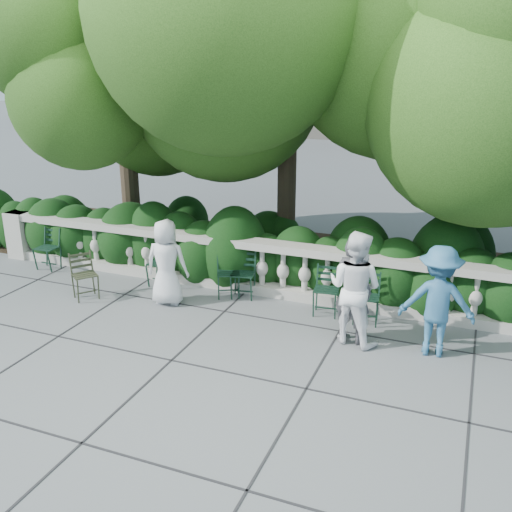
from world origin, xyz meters
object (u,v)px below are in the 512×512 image
at_px(chair_e, 364,326).
at_px(person_woman_grey, 353,290).
at_px(chair_b, 229,299).
at_px(chair_weathered, 89,301).
at_px(person_older_blue, 438,301).
at_px(chair_c, 157,288).
at_px(chair_d, 241,300).
at_px(chair_f, 324,318).
at_px(chair_a, 45,271).
at_px(person_businessman, 167,262).
at_px(person_casual_man, 355,288).

height_order(chair_e, person_woman_grey, person_woman_grey).
height_order(chair_b, chair_weathered, same).
distance_m(chair_weathered, person_woman_grey, 4.72).
xyz_separation_m(chair_e, person_woman_grey, (-0.11, -0.55, 0.82)).
bearing_deg(person_older_blue, chair_c, -12.76).
height_order(chair_d, person_woman_grey, person_woman_grey).
height_order(chair_d, chair_f, same).
bearing_deg(chair_b, chair_a, 154.70).
bearing_deg(chair_b, person_businessman, -176.35).
bearing_deg(chair_weathered, chair_f, -40.31).
height_order(chair_f, chair_weathered, same).
bearing_deg(chair_a, person_businessman, -8.28).
xyz_separation_m(chair_f, person_woman_grey, (0.58, -0.61, 0.82)).
xyz_separation_m(chair_a, chair_e, (6.55, -0.13, 0.00)).
bearing_deg(chair_weathered, chair_a, 100.49).
relative_size(chair_b, person_woman_grey, 0.51).
bearing_deg(person_businessman, chair_e, 176.40).
bearing_deg(chair_c, chair_d, 1.49).
bearing_deg(chair_b, person_older_blue, -37.16).
bearing_deg(person_older_blue, chair_f, -22.80).
height_order(chair_a, chair_weathered, same).
xyz_separation_m(chair_b, person_older_blue, (3.57, -0.69, 0.82)).
bearing_deg(chair_e, chair_b, 168.64).
bearing_deg(chair_weathered, chair_d, -29.95).
distance_m(chair_c, person_older_blue, 5.15).
relative_size(chair_a, person_older_blue, 0.51).
relative_size(chair_a, chair_weathered, 1.00).
distance_m(chair_e, person_older_blue, 1.46).
bearing_deg(chair_weathered, person_casual_man, -49.43).
height_order(chair_weathered, person_businessman, person_businessman).
bearing_deg(chair_weathered, chair_b, -28.87).
relative_size(chair_a, person_woman_grey, 0.51).
bearing_deg(chair_weathered, person_older_blue, -49.44).
bearing_deg(chair_a, chair_f, -0.44).
height_order(chair_b, chair_d, same).
xyz_separation_m(chair_d, person_businessman, (-1.15, -0.57, 0.76)).
relative_size(chair_b, chair_e, 1.00).
bearing_deg(person_older_blue, person_businessman, -7.16).
relative_size(chair_f, person_woman_grey, 0.51).
xyz_separation_m(chair_c, person_older_blue, (5.04, -0.68, 0.82)).
relative_size(chair_c, person_woman_grey, 0.51).
relative_size(chair_e, person_businessman, 0.56).
xyz_separation_m(chair_e, chair_f, (-0.68, 0.06, 0.00)).
xyz_separation_m(chair_c, person_businessman, (0.54, -0.52, 0.76)).
xyz_separation_m(chair_b, person_businessman, (-0.93, -0.53, 0.76)).
distance_m(chair_a, chair_c, 2.62).
bearing_deg(person_businessman, chair_c, -53.01).
bearing_deg(chair_c, person_businessman, -44.05).
bearing_deg(person_woman_grey, chair_a, 11.78).
height_order(chair_b, person_older_blue, person_older_blue).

